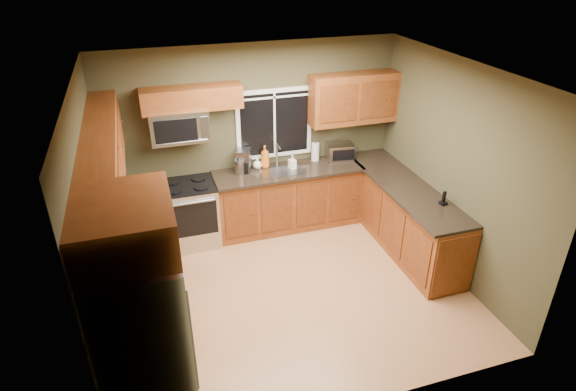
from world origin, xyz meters
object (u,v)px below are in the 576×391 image
paper_towel_roll (315,152)px  coffee_maker (244,161)px  range (190,214)px  toaster_oven (340,151)px  kettle (240,166)px  soap_bottle_b (292,162)px  cordless_phone (443,201)px  refrigerator (145,339)px  soap_bottle_c (257,163)px  microwave (179,126)px  soap_bottle_a (265,157)px

paper_towel_roll → coffee_maker: bearing=-177.8°
range → paper_towel_roll: 2.05m
toaster_oven → kettle: kettle is taller
soap_bottle_b → cordless_phone: 2.17m
paper_towel_roll → refrigerator: bearing=-131.5°
soap_bottle_c → microwave: bearing=-176.9°
kettle → soap_bottle_c: bearing=19.7°
kettle → microwave: bearing=176.7°
refrigerator → soap_bottle_c: size_ratio=11.22×
toaster_oven → coffee_maker: 1.47m
refrigerator → coffee_maker: refrigerator is taller
refrigerator → microwave: bearing=76.7°
toaster_oven → cordless_phone: (0.68, -1.71, -0.07)m
soap_bottle_b → cordless_phone: soap_bottle_b is taller
microwave → soap_bottle_b: size_ratio=3.65×
microwave → toaster_oven: (2.32, 0.01, -0.67)m
microwave → soap_bottle_a: bearing=3.3°
cordless_phone → kettle: bearing=143.5°
soap_bottle_b → cordless_phone: bearing=-47.1°
kettle → soap_bottle_c: 0.30m
microwave → soap_bottle_b: bearing=-4.0°
refrigerator → kettle: bearing=63.0°
toaster_oven → coffee_maker: coffee_maker is taller
paper_towel_roll → soap_bottle_c: (-0.90, -0.02, -0.06)m
toaster_oven → kettle: 1.55m
range → soap_bottle_b: soap_bottle_b is taller
kettle → soap_bottle_b: size_ratio=1.26×
refrigerator → coffee_maker: 3.32m
refrigerator → cordless_phone: (3.69, 1.21, 0.09)m
paper_towel_roll → cordless_phone: bearing=-59.2°
toaster_oven → soap_bottle_c: bearing=177.9°
soap_bottle_a → kettle: bearing=-164.4°
microwave → toaster_oven: bearing=0.3°
soap_bottle_a → microwave: bearing=-176.7°
refrigerator → soap_bottle_b: size_ratio=8.64×
range → soap_bottle_a: 1.35m
soap_bottle_b → refrigerator: bearing=-128.4°
soap_bottle_a → soap_bottle_c: 0.15m
range → soap_bottle_b: 1.63m
soap_bottle_a → soap_bottle_b: soap_bottle_a is taller
kettle → cordless_phone: size_ratio=1.45×
refrigerator → range: refrigerator is taller
microwave → toaster_oven: microwave is taller
soap_bottle_c → range: bearing=-169.6°
microwave → paper_towel_roll: size_ratio=2.52×
soap_bottle_b → soap_bottle_c: size_ratio=1.30×
soap_bottle_b → kettle: bearing=175.4°
toaster_oven → cordless_phone: toaster_oven is taller
microwave → cordless_phone: microwave is taller
microwave → cordless_phone: 3.53m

